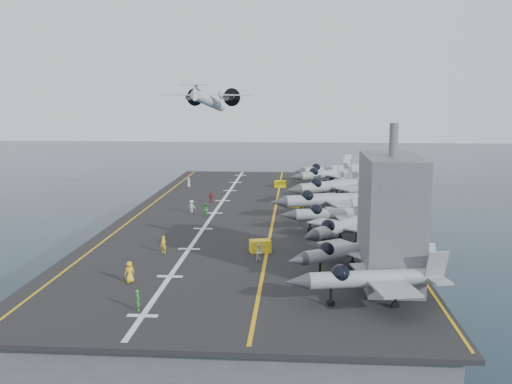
# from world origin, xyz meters

# --- Properties ---
(ground) EXTENTS (500.00, 500.00, 0.00)m
(ground) POSITION_xyz_m (0.00, 0.00, 0.00)
(ground) COLOR #142135
(ground) RESTS_ON ground
(hull) EXTENTS (36.00, 90.00, 10.00)m
(hull) POSITION_xyz_m (0.00, 0.00, 5.00)
(hull) COLOR #56595E
(hull) RESTS_ON ground
(flight_deck) EXTENTS (38.00, 92.00, 0.40)m
(flight_deck) POSITION_xyz_m (0.00, 0.00, 10.20)
(flight_deck) COLOR black
(flight_deck) RESTS_ON hull
(foul_line) EXTENTS (0.35, 90.00, 0.02)m
(foul_line) POSITION_xyz_m (3.00, 0.00, 10.42)
(foul_line) COLOR gold
(foul_line) RESTS_ON flight_deck
(landing_centerline) EXTENTS (0.50, 90.00, 0.02)m
(landing_centerline) POSITION_xyz_m (-6.00, 0.00, 10.42)
(landing_centerline) COLOR silver
(landing_centerline) RESTS_ON flight_deck
(deck_edge_port) EXTENTS (0.25, 90.00, 0.02)m
(deck_edge_port) POSITION_xyz_m (-17.00, 0.00, 10.42)
(deck_edge_port) COLOR gold
(deck_edge_port) RESTS_ON flight_deck
(deck_edge_stbd) EXTENTS (0.25, 90.00, 0.02)m
(deck_edge_stbd) POSITION_xyz_m (18.50, 0.00, 10.42)
(deck_edge_stbd) COLOR gold
(deck_edge_stbd) RESTS_ON flight_deck
(island_superstructure) EXTENTS (5.00, 10.00, 15.00)m
(island_superstructure) POSITION_xyz_m (15.00, -30.00, 17.90)
(island_superstructure) COLOR #56595E
(island_superstructure) RESTS_ON flight_deck
(fighter_jet_0) EXTENTS (15.27, 11.72, 4.76)m
(fighter_jet_0) POSITION_xyz_m (12.96, -35.86, 12.78)
(fighter_jet_0) COLOR #A0A9B3
(fighter_jet_0) RESTS_ON flight_deck
(fighter_jet_1) EXTENTS (15.74, 14.65, 4.55)m
(fighter_jet_1) POSITION_xyz_m (11.61, -26.94, 12.67)
(fighter_jet_1) COLOR gray
(fighter_jet_1) RESTS_ON flight_deck
(fighter_jet_2) EXTENTS (15.46, 16.40, 4.74)m
(fighter_jet_2) POSITION_xyz_m (11.68, -16.64, 12.77)
(fighter_jet_2) COLOR gray
(fighter_jet_2) RESTS_ON flight_deck
(fighter_jet_3) EXTENTS (15.30, 11.59, 4.81)m
(fighter_jet_3) POSITION_xyz_m (11.86, -9.73, 12.81)
(fighter_jet_3) COLOR gray
(fighter_jet_3) RESTS_ON flight_deck
(fighter_jet_4) EXTENTS (18.59, 15.16, 5.58)m
(fighter_jet_4) POSITION_xyz_m (11.17, -1.64, 13.19)
(fighter_jet_4) COLOR #8D969C
(fighter_jet_4) RESTS_ON flight_deck
(fighter_jet_5) EXTENTS (19.67, 18.28, 5.68)m
(fighter_jet_5) POSITION_xyz_m (12.34, 10.63, 13.24)
(fighter_jet_5) COLOR #979FA8
(fighter_jet_5) RESTS_ON flight_deck
(fighter_jet_6) EXTENTS (14.16, 15.56, 4.50)m
(fighter_jet_6) POSITION_xyz_m (12.68, 16.13, 12.65)
(fighter_jet_6) COLOR gray
(fighter_jet_6) RESTS_ON flight_deck
(fighter_jet_7) EXTENTS (18.02, 16.59, 5.21)m
(fighter_jet_7) POSITION_xyz_m (12.25, 26.02, 13.00)
(fighter_jet_7) COLOR gray
(fighter_jet_7) RESTS_ON flight_deck
(fighter_jet_8) EXTENTS (17.32, 15.36, 5.03)m
(fighter_jet_8) POSITION_xyz_m (13.02, 33.58, 12.91)
(fighter_jet_8) COLOR #A2ABB3
(fighter_jet_8) RESTS_ON flight_deck
(tow_cart_a) EXTENTS (2.59, 2.04, 1.36)m
(tow_cart_a) POSITION_xyz_m (2.22, -20.53, 11.08)
(tow_cart_a) COLOR yellow
(tow_cart_a) RESTS_ON flight_deck
(tow_cart_b) EXTENTS (1.85, 1.29, 1.06)m
(tow_cart_b) POSITION_xyz_m (6.43, 5.25, 10.93)
(tow_cart_b) COLOR yellow
(tow_cart_b) RESTS_ON flight_deck
(tow_cart_c) EXTENTS (2.30, 1.72, 1.25)m
(tow_cart_c) POSITION_xyz_m (3.18, 24.75, 11.03)
(tow_cart_c) COLOR yellow
(tow_cart_c) RESTS_ON flight_deck
(crew_0) EXTENTS (1.45, 1.42, 2.03)m
(crew_0) POSITION_xyz_m (-9.40, -31.91, 11.42)
(crew_0) COLOR yellow
(crew_0) RESTS_ON flight_deck
(crew_1) EXTENTS (1.36, 1.15, 1.93)m
(crew_1) POSITION_xyz_m (-8.57, -21.66, 11.36)
(crew_1) COLOR yellow
(crew_1) RESTS_ON flight_deck
(crew_2) EXTENTS (0.79, 1.17, 1.91)m
(crew_2) POSITION_xyz_m (-7.00, -2.02, 11.35)
(crew_2) COLOR green
(crew_2) RESTS_ON flight_deck
(crew_3) EXTENTS (1.33, 1.10, 1.90)m
(crew_3) POSITION_xyz_m (-9.41, 0.28, 11.35)
(crew_3) COLOR silver
(crew_3) RESTS_ON flight_deck
(crew_4) EXTENTS (1.21, 1.05, 1.70)m
(crew_4) POSITION_xyz_m (-7.78, 8.88, 11.25)
(crew_4) COLOR #A52725
(crew_4) RESTS_ON flight_deck
(crew_5) EXTENTS (0.89, 1.15, 1.72)m
(crew_5) POSITION_xyz_m (-14.37, 24.01, 11.26)
(crew_5) COLOR white
(crew_5) RESTS_ON flight_deck
(crew_6) EXTENTS (1.11, 1.27, 1.78)m
(crew_6) POSITION_xyz_m (-6.68, -38.83, 11.29)
(crew_6) COLOR green
(crew_6) RESTS_ON flight_deck
(crew_7) EXTENTS (1.27, 1.32, 1.84)m
(crew_7) POSITION_xyz_m (2.41, -23.94, 11.32)
(crew_7) COLOR silver
(crew_7) RESTS_ON flight_deck
(transport_plane) EXTENTS (28.46, 22.94, 5.88)m
(transport_plane) POSITION_xyz_m (-15.70, 59.00, 26.23)
(transport_plane) COLOR silver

